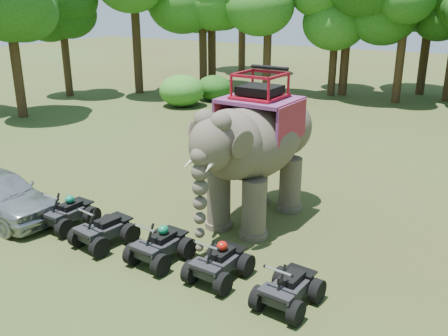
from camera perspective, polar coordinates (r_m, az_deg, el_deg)
The scene contains 18 objects.
ground at distance 14.12m, azimuth -2.54°, elevation -8.68°, with size 110.00×110.00×0.00m, color #47381E.
elephant at distance 14.90m, azimuth 3.77°, elevation 2.39°, with size 2.41×5.48×4.61m, color #4A4036, non-canonical shape.
atv_0 at distance 15.58m, azimuth -17.52°, elevation -4.44°, with size 1.17×1.60×1.19m, color black, non-canonical shape.
atv_1 at distance 14.22m, azimuth -13.60°, elevation -6.34°, with size 1.18×1.62×1.20m, color black, non-canonical shape.
atv_2 at distance 13.12m, azimuth -7.33°, elevation -8.21°, with size 1.17×1.61×1.19m, color black, non-canonical shape.
atv_3 at distance 12.26m, azimuth -0.59°, elevation -10.17°, with size 1.16×1.58×1.17m, color black, non-canonical shape.
atv_4 at distance 11.40m, azimuth 7.42°, elevation -12.86°, with size 1.14×1.56×1.16m, color black, non-canonical shape.
tree_0 at distance 33.93m, azimuth 19.68°, elevation 13.45°, with size 5.40×5.40×7.71m, color #195114, non-canonical shape.
tree_24 at distance 30.33m, azimuth -22.91°, elevation 12.91°, with size 5.68×5.68×8.12m, color #195114, non-canonical shape.
tree_25 at distance 36.07m, azimuth -17.74°, elevation 13.28°, with size 4.84×4.84×6.91m, color #195114, non-canonical shape.
tree_26 at distance 35.99m, azimuth -10.06°, elevation 15.92°, with size 6.64×6.64×9.49m, color #195114, non-canonical shape.
tree_27 at distance 36.65m, azimuth -2.45°, elevation 15.51°, with size 5.99×5.99×8.56m, color #195114, non-canonical shape.
tree_28 at distance 34.55m, azimuth 5.02°, elevation 15.01°, with size 5.80×5.80×8.29m, color #195114, non-canonical shape.
tree_29 at distance 35.46m, azimuth 12.52°, elevation 14.06°, with size 5.21×5.21×7.44m, color #195114, non-canonical shape.
tree_32 at distance 37.58m, azimuth 22.31°, elevation 14.89°, with size 6.58×6.58×9.40m, color #195114, non-canonical shape.
tree_33 at distance 45.37m, azimuth 2.10°, elevation 17.47°, with size 7.39×7.39×10.56m, color #195114, non-canonical shape.
tree_35 at distance 35.73m, azimuth 13.95°, elevation 15.84°, with size 6.81×6.81×9.73m, color #195114, non-canonical shape.
tree_36 at distance 37.36m, azimuth -1.42°, elevation 16.40°, with size 6.73×6.73×9.61m, color #195114, non-canonical shape.
Camera 1 is at (6.97, -10.37, 6.59)m, focal length 40.00 mm.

